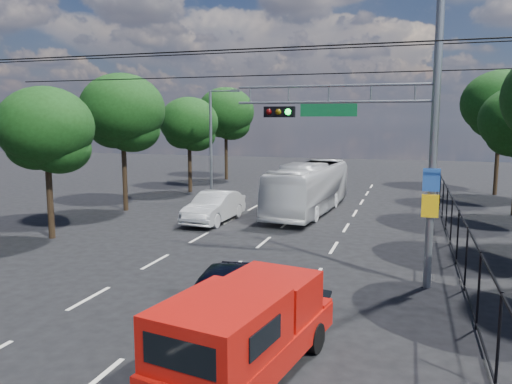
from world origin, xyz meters
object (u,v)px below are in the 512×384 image
at_px(signal_mast, 393,118).
at_px(white_bus, 309,188).
at_px(red_pickup, 246,328).
at_px(white_van, 214,207).
at_px(navy_hatchback, 224,300).

height_order(signal_mast, white_bus, signal_mast).
bearing_deg(red_pickup, signal_mast, 70.33).
bearing_deg(white_bus, white_van, -130.67).
height_order(red_pickup, navy_hatchback, red_pickup).
bearing_deg(white_bus, red_pickup, -78.55).
xyz_separation_m(navy_hatchback, white_van, (-5.26, 12.39, -0.02)).
xyz_separation_m(white_bus, white_van, (-4.10, -4.13, -0.63)).
height_order(navy_hatchback, white_van, navy_hatchback).
bearing_deg(white_van, white_bus, 48.08).
xyz_separation_m(red_pickup, white_van, (-6.48, 14.30, -0.25)).
bearing_deg(red_pickup, navy_hatchback, 122.52).
xyz_separation_m(red_pickup, white_bus, (-2.38, 18.44, 0.38)).
xyz_separation_m(signal_mast, white_van, (-8.94, 7.43, -4.47)).
distance_m(signal_mast, white_bus, 13.11).
bearing_deg(red_pickup, white_van, 114.37).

